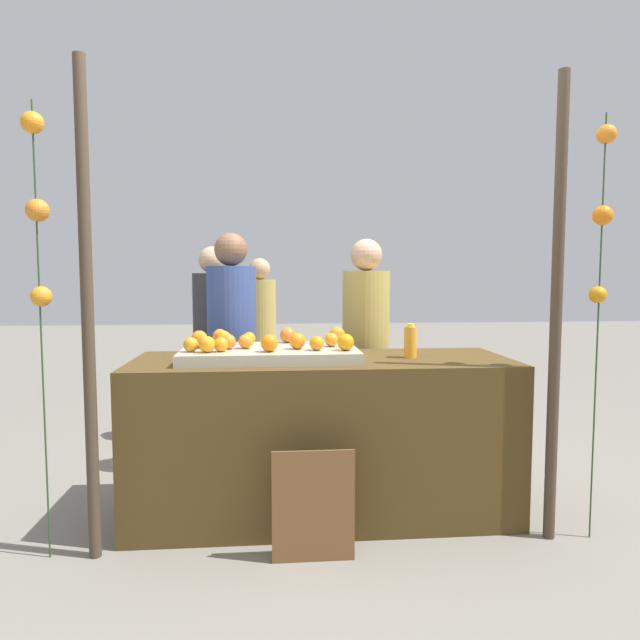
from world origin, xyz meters
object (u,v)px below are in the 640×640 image
orange_1 (224,338)px  juice_bottle (410,342)px  stall_counter (322,436)px  vendor_right (366,364)px  orange_0 (346,342)px  chalkboard_sign (313,507)px  vendor_left (232,363)px

orange_1 → juice_bottle: 1.05m
stall_counter → vendor_right: 0.79m
orange_0 → chalkboard_sign: (-0.20, -0.41, -0.71)m
orange_1 → juice_bottle: bearing=-9.7°
orange_0 → orange_1: 0.72m
stall_counter → orange_1: orange_1 is taller
orange_0 → vendor_left: vendor_left is taller
orange_1 → vendor_left: 0.54m
orange_0 → vendor_left: bearing=129.5°
orange_0 → juice_bottle: size_ratio=0.47×
orange_0 → chalkboard_sign: 0.85m
vendor_left → vendor_right: size_ratio=1.02×
orange_1 → vendor_right: bearing=27.9°
juice_bottle → vendor_right: (-0.14, 0.65, -0.23)m
orange_1 → orange_0: bearing=-23.9°
juice_bottle → vendor_right: 0.70m
orange_0 → vendor_right: size_ratio=0.06×
orange_0 → vendor_left: (-0.65, 0.79, -0.23)m
vendor_left → chalkboard_sign: bearing=-69.7°
orange_1 → chalkboard_sign: (0.46, -0.71, -0.71)m
vendor_left → vendor_right: (0.88, -0.02, -0.02)m
stall_counter → orange_0: orange_0 is taller
stall_counter → vendor_left: vendor_left is taller
stall_counter → chalkboard_sign: stall_counter is taller
orange_0 → stall_counter: bearing=131.8°
orange_0 → chalkboard_sign: size_ratio=0.17×
juice_bottle → vendor_left: (-1.02, 0.67, -0.21)m
vendor_left → orange_1: bearing=-91.2°
orange_1 → vendor_right: size_ratio=0.05×
juice_bottle → vendor_left: size_ratio=0.12×
vendor_left → juice_bottle: bearing=-33.3°
orange_1 → vendor_right: 1.04m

